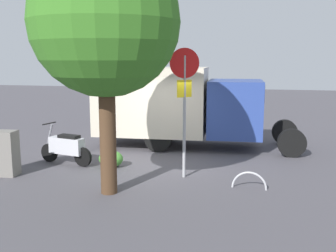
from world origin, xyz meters
name	(u,v)px	position (x,y,z in m)	size (l,w,h in m)	color
ground_plane	(158,166)	(0.00, 0.00, 0.00)	(60.00, 60.00, 0.00)	#48454B
box_truck_near	(180,103)	(-0.09, -2.75, 1.56)	(7.16, 2.55, 2.78)	black
motorcycle	(66,147)	(2.69, 0.37, 0.52)	(1.78, 0.70, 1.20)	black
stop_sign	(184,92)	(-0.92, 0.91, 2.24)	(0.71, 0.33, 3.36)	#9E9EA3
street_tree	(105,23)	(0.56, 2.50, 3.86)	(3.31, 3.31, 5.54)	#47301E
utility_cabinet	(3,153)	(3.82, 1.77, 0.60)	(0.74, 0.46, 1.21)	slate
bike_rack_hoop	(249,189)	(-2.63, 1.49, 0.00)	(0.85, 0.85, 0.05)	#B7B7BC
shrub_near_sign	(111,159)	(1.31, 0.37, 0.24)	(0.71, 0.58, 0.48)	#428631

